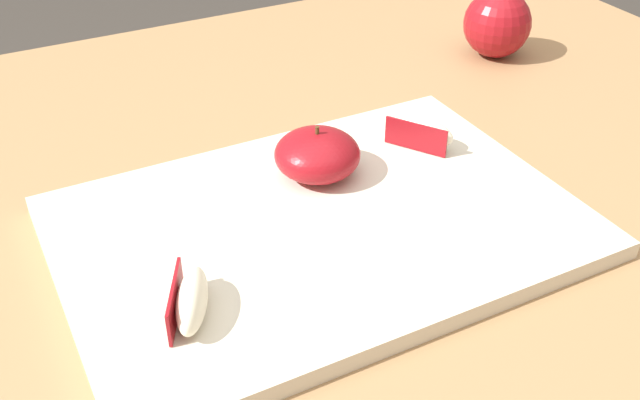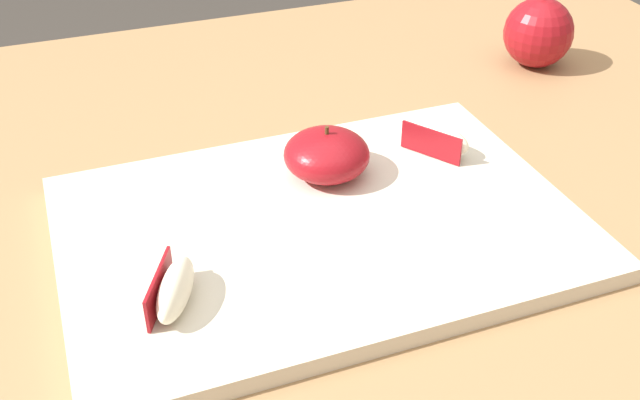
{
  "view_description": "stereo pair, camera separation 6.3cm",
  "coord_description": "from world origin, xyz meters",
  "px_view_note": "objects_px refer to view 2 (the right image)",
  "views": [
    {
      "loc": [
        -0.2,
        -0.5,
        1.13
      ],
      "look_at": [
        0.04,
        -0.03,
        0.77
      ],
      "focal_mm": 42.6,
      "sensor_mm": 36.0,
      "label": 1
    },
    {
      "loc": [
        -0.14,
        -0.52,
        1.13
      ],
      "look_at": [
        0.04,
        -0.03,
        0.77
      ],
      "focal_mm": 42.6,
      "sensor_mm": 36.0,
      "label": 2
    }
  ],
  "objects_px": {
    "cutting_board": "(320,227)",
    "whole_apple_red_delicious": "(538,33)",
    "apple_wedge_near_knife": "(174,289)",
    "apple_half_skin_up": "(327,155)",
    "apple_wedge_right": "(437,138)"
  },
  "relations": [
    {
      "from": "cutting_board",
      "to": "whole_apple_red_delicious",
      "type": "bearing_deg",
      "value": 32.29
    },
    {
      "from": "apple_half_skin_up",
      "to": "apple_wedge_right",
      "type": "height_order",
      "value": "apple_half_skin_up"
    },
    {
      "from": "apple_half_skin_up",
      "to": "apple_wedge_right",
      "type": "bearing_deg",
      "value": 0.89
    },
    {
      "from": "apple_wedge_near_knife",
      "to": "whole_apple_red_delicious",
      "type": "relative_size",
      "value": 0.76
    },
    {
      "from": "apple_half_skin_up",
      "to": "apple_wedge_right",
      "type": "relative_size",
      "value": 1.16
    },
    {
      "from": "apple_half_skin_up",
      "to": "apple_wedge_right",
      "type": "distance_m",
      "value": 0.11
    },
    {
      "from": "apple_half_skin_up",
      "to": "apple_wedge_near_knife",
      "type": "xyz_separation_m",
      "value": [
        -0.17,
        -0.13,
        -0.01
      ]
    },
    {
      "from": "apple_wedge_near_knife",
      "to": "whole_apple_red_delicious",
      "type": "xyz_separation_m",
      "value": [
        0.51,
        0.3,
        0.01
      ]
    },
    {
      "from": "apple_wedge_right",
      "to": "apple_wedge_near_knife",
      "type": "xyz_separation_m",
      "value": [
        -0.28,
        -0.13,
        0.0
      ]
    },
    {
      "from": "cutting_board",
      "to": "whole_apple_red_delicious",
      "type": "height_order",
      "value": "whole_apple_red_delicious"
    },
    {
      "from": "apple_half_skin_up",
      "to": "whole_apple_red_delicious",
      "type": "height_order",
      "value": "whole_apple_red_delicious"
    },
    {
      "from": "apple_half_skin_up",
      "to": "apple_wedge_near_knife",
      "type": "height_order",
      "value": "apple_half_skin_up"
    },
    {
      "from": "cutting_board",
      "to": "apple_wedge_right",
      "type": "height_order",
      "value": "apple_wedge_right"
    },
    {
      "from": "cutting_board",
      "to": "apple_wedge_right",
      "type": "xyz_separation_m",
      "value": [
        0.15,
        0.07,
        0.02
      ]
    },
    {
      "from": "apple_wedge_near_knife",
      "to": "apple_wedge_right",
      "type": "bearing_deg",
      "value": 24.57
    }
  ]
}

